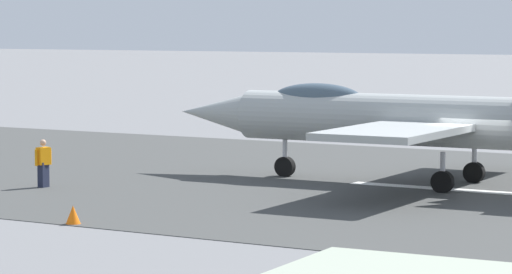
{
  "coord_description": "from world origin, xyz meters",
  "views": [
    {
      "loc": [
        -15.59,
        41.26,
        5.65
      ],
      "look_at": [
        4.59,
        7.02,
        2.2
      ],
      "focal_mm": 90.01,
      "sensor_mm": 36.0,
      "label": 1
    }
  ],
  "objects": [
    {
      "name": "ground_plane",
      "position": [
        0.0,
        0.0,
        0.0
      ],
      "size": [
        400.0,
        400.0,
        0.0
      ],
      "primitive_type": "plane",
      "color": "slate"
    },
    {
      "name": "runway_strip",
      "position": [
        -0.02,
        0.0,
        0.01
      ],
      "size": [
        240.0,
        26.0,
        0.02
      ],
      "color": "#3F403F",
      "rests_on": "ground"
    },
    {
      "name": "fighter_jet",
      "position": [
        2.7,
        -0.63,
        2.39
      ],
      "size": [
        17.69,
        14.0,
        5.58
      ],
      "color": "#A0A5A4",
      "rests_on": "ground"
    },
    {
      "name": "crew_person",
      "position": [
        13.43,
        6.67,
        0.85
      ],
      "size": [
        0.37,
        0.69,
        1.7
      ],
      "color": "#1E2338",
      "rests_on": "ground"
    },
    {
      "name": "marker_cone_mid",
      "position": [
        7.3,
        12.71,
        0.28
      ],
      "size": [
        0.44,
        0.44,
        0.55
      ],
      "primitive_type": "cone",
      "color": "orange",
      "rests_on": "ground"
    }
  ]
}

